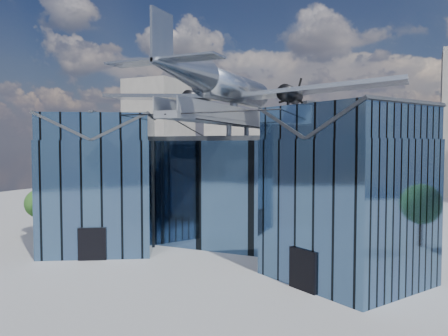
% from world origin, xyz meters
% --- Properties ---
extents(ground_plane, '(120.00, 120.00, 0.00)m').
position_xyz_m(ground_plane, '(0.00, 0.00, 0.00)').
color(ground_plane, gray).
extents(museum, '(32.88, 24.50, 17.60)m').
position_xyz_m(museum, '(0.00, 5.82, 5.54)').
color(museum, '#405F83').
rests_on(museum, ground).
extents(bg_towers, '(77.00, 24.50, 26.00)m').
position_xyz_m(bg_towers, '(1.45, 50.49, 10.01)').
color(bg_towers, slate).
rests_on(bg_towers, ground).
extents(tree_plaza_w, '(3.09, 3.09, 4.61)m').
position_xyz_m(tree_plaza_w, '(-20.57, 1.29, 3.12)').
color(tree_plaza_w, '#382016').
rests_on(tree_plaza_w, ground).
extents(tree_side_w, '(3.37, 3.37, 5.20)m').
position_xyz_m(tree_side_w, '(-28.42, 11.54, 3.52)').
color(tree_side_w, '#382016').
rests_on(tree_side_w, ground).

